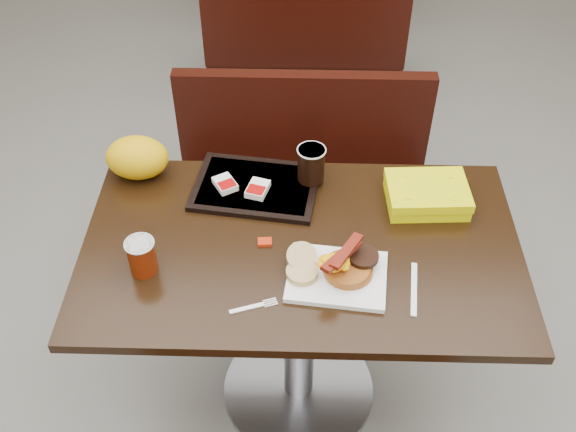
{
  "coord_description": "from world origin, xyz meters",
  "views": [
    {
      "loc": [
        -0.0,
        -1.26,
        2.07
      ],
      "look_at": [
        -0.04,
        0.04,
        0.82
      ],
      "focal_mm": 41.58,
      "sensor_mm": 36.0,
      "label": 1
    }
  ],
  "objects_px": {
    "tray": "(256,187)",
    "hashbrown_sleeve_left": "(225,184)",
    "bench_far_s": "(305,30)",
    "pancake_stack": "(348,268)",
    "fork": "(247,308)",
    "clamshell": "(427,195)",
    "knife": "(414,289)",
    "coffee_cup_far": "(311,164)",
    "coffee_cup_near": "(142,256)",
    "paper_bag": "(137,158)",
    "hashbrown_sleeve_right": "(258,189)",
    "bench_near_n": "(302,183)",
    "table_near": "(300,327)",
    "platter": "(337,277)"
  },
  "relations": [
    {
      "from": "coffee_cup_far",
      "to": "clamshell",
      "type": "distance_m",
      "value": 0.35
    },
    {
      "from": "bench_near_n",
      "to": "fork",
      "type": "distance_m",
      "value": 1.01
    },
    {
      "from": "bench_far_s",
      "to": "pancake_stack",
      "type": "bearing_deg",
      "value": -86.5
    },
    {
      "from": "bench_near_n",
      "to": "paper_bag",
      "type": "relative_size",
      "value": 5.31
    },
    {
      "from": "platter",
      "to": "hashbrown_sleeve_left",
      "type": "xyz_separation_m",
      "value": [
        -0.32,
        0.33,
        0.02
      ]
    },
    {
      "from": "hashbrown_sleeve_left",
      "to": "paper_bag",
      "type": "relative_size",
      "value": 0.39
    },
    {
      "from": "knife",
      "to": "clamshell",
      "type": "distance_m",
      "value": 0.34
    },
    {
      "from": "pancake_stack",
      "to": "paper_bag",
      "type": "height_order",
      "value": "paper_bag"
    },
    {
      "from": "pancake_stack",
      "to": "clamshell",
      "type": "distance_m",
      "value": 0.37
    },
    {
      "from": "knife",
      "to": "coffee_cup_far",
      "type": "relative_size",
      "value": 1.61
    },
    {
      "from": "clamshell",
      "to": "hashbrown_sleeve_left",
      "type": "bearing_deg",
      "value": 173.35
    },
    {
      "from": "bench_far_s",
      "to": "tray",
      "type": "xyz_separation_m",
      "value": [
        -0.14,
        -1.68,
        0.4
      ]
    },
    {
      "from": "bench_near_n",
      "to": "pancake_stack",
      "type": "relative_size",
      "value": 7.79
    },
    {
      "from": "pancake_stack",
      "to": "knife",
      "type": "bearing_deg",
      "value": -14.1
    },
    {
      "from": "coffee_cup_near",
      "to": "knife",
      "type": "distance_m",
      "value": 0.71
    },
    {
      "from": "hashbrown_sleeve_right",
      "to": "paper_bag",
      "type": "xyz_separation_m",
      "value": [
        -0.36,
        0.09,
        0.04
      ]
    },
    {
      "from": "bench_near_n",
      "to": "tray",
      "type": "distance_m",
      "value": 0.64
    },
    {
      "from": "bench_far_s",
      "to": "knife",
      "type": "distance_m",
      "value": 2.11
    },
    {
      "from": "fork",
      "to": "clamshell",
      "type": "distance_m",
      "value": 0.64
    },
    {
      "from": "hashbrown_sleeve_right",
      "to": "platter",
      "type": "bearing_deg",
      "value": -38.28
    },
    {
      "from": "table_near",
      "to": "pancake_stack",
      "type": "distance_m",
      "value": 0.44
    },
    {
      "from": "hashbrown_sleeve_left",
      "to": "coffee_cup_far",
      "type": "distance_m",
      "value": 0.26
    },
    {
      "from": "pancake_stack",
      "to": "bench_far_s",
      "type": "bearing_deg",
      "value": 93.5
    },
    {
      "from": "pancake_stack",
      "to": "paper_bag",
      "type": "distance_m",
      "value": 0.73
    },
    {
      "from": "fork",
      "to": "hashbrown_sleeve_left",
      "type": "bearing_deg",
      "value": 83.49
    },
    {
      "from": "tray",
      "to": "hashbrown_sleeve_right",
      "type": "distance_m",
      "value": 0.04
    },
    {
      "from": "coffee_cup_near",
      "to": "fork",
      "type": "height_order",
      "value": "coffee_cup_near"
    },
    {
      "from": "bench_far_s",
      "to": "fork",
      "type": "distance_m",
      "value": 2.17
    },
    {
      "from": "bench_near_n",
      "to": "knife",
      "type": "distance_m",
      "value": 0.98
    },
    {
      "from": "bench_far_s",
      "to": "pancake_stack",
      "type": "height_order",
      "value": "pancake_stack"
    },
    {
      "from": "hashbrown_sleeve_left",
      "to": "hashbrown_sleeve_right",
      "type": "height_order",
      "value": "same"
    },
    {
      "from": "tray",
      "to": "hashbrown_sleeve_left",
      "type": "height_order",
      "value": "hashbrown_sleeve_left"
    },
    {
      "from": "coffee_cup_near",
      "to": "tray",
      "type": "xyz_separation_m",
      "value": [
        0.27,
        0.32,
        -0.04
      ]
    },
    {
      "from": "table_near",
      "to": "hashbrown_sleeve_right",
      "type": "height_order",
      "value": "hashbrown_sleeve_right"
    },
    {
      "from": "pancake_stack",
      "to": "hashbrown_sleeve_right",
      "type": "distance_m",
      "value": 0.39
    },
    {
      "from": "coffee_cup_near",
      "to": "hashbrown_sleeve_left",
      "type": "bearing_deg",
      "value": 59.85
    },
    {
      "from": "table_near",
      "to": "platter",
      "type": "relative_size",
      "value": 4.71
    },
    {
      "from": "hashbrown_sleeve_left",
      "to": "paper_bag",
      "type": "height_order",
      "value": "paper_bag"
    },
    {
      "from": "bench_far_s",
      "to": "clamshell",
      "type": "distance_m",
      "value": 1.81
    },
    {
      "from": "platter",
      "to": "hashbrown_sleeve_right",
      "type": "relative_size",
      "value": 3.34
    },
    {
      "from": "table_near",
      "to": "clamshell",
      "type": "distance_m",
      "value": 0.57
    },
    {
      "from": "fork",
      "to": "clamshell",
      "type": "bearing_deg",
      "value": 20.58
    },
    {
      "from": "fork",
      "to": "clamshell",
      "type": "xyz_separation_m",
      "value": [
        0.49,
        0.4,
        0.03
      ]
    },
    {
      "from": "pancake_stack",
      "to": "clamshell",
      "type": "bearing_deg",
      "value": 50.46
    },
    {
      "from": "hashbrown_sleeve_left",
      "to": "pancake_stack",
      "type": "bearing_deg",
      "value": -73.65
    },
    {
      "from": "table_near",
      "to": "hashbrown_sleeve_left",
      "type": "xyz_separation_m",
      "value": [
        -0.23,
        0.21,
        0.4
      ]
    },
    {
      "from": "hashbrown_sleeve_left",
      "to": "paper_bag",
      "type": "bearing_deg",
      "value": 134.78
    },
    {
      "from": "tray",
      "to": "pancake_stack",
      "type": "bearing_deg",
      "value": -44.0
    },
    {
      "from": "pancake_stack",
      "to": "coffee_cup_far",
      "type": "distance_m",
      "value": 0.38
    },
    {
      "from": "fork",
      "to": "knife",
      "type": "bearing_deg",
      "value": -8.8
    }
  ]
}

